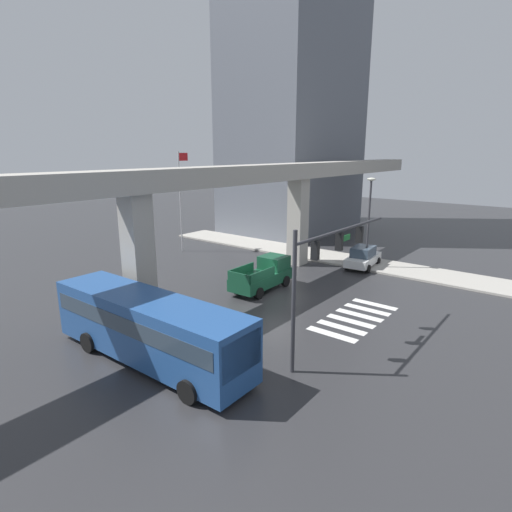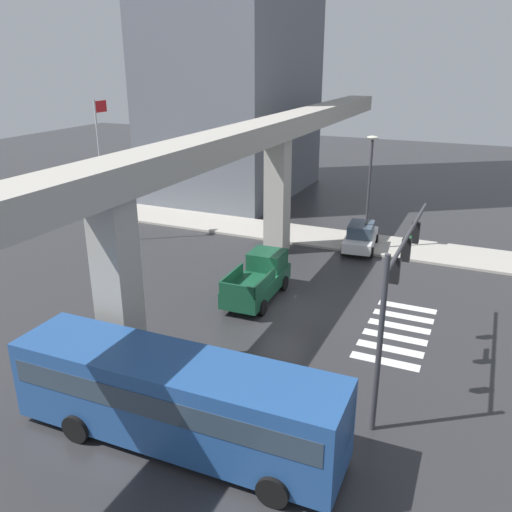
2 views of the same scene
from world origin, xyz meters
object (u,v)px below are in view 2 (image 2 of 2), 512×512
(city_bus, at_px, (176,396))
(street_lamp_near_corner, at_px, (370,180))
(pickup_truck, at_px, (259,279))
(traffic_signal_mast, at_px, (399,275))
(sedan_white, at_px, (361,236))
(flagpole, at_px, (101,161))
(fire_hydrant, at_px, (365,246))

(city_bus, distance_m, street_lamp_near_corner, 20.59)
(pickup_truck, bearing_deg, traffic_signal_mast, -125.20)
(city_bus, xyz_separation_m, street_lamp_near_corner, (20.35, -1.24, 2.83))
(sedan_white, height_order, street_lamp_near_corner, street_lamp_near_corner)
(sedan_white, xyz_separation_m, traffic_signal_mast, (-14.71, -4.66, 3.70))
(sedan_white, bearing_deg, flagpole, 108.32)
(fire_hydrant, relative_size, flagpole, 0.09)
(traffic_signal_mast, bearing_deg, street_lamp_near_corner, 16.58)
(street_lamp_near_corner, distance_m, fire_hydrant, 4.15)
(traffic_signal_mast, distance_m, fire_hydrant, 15.33)
(fire_hydrant, bearing_deg, pickup_truck, 158.61)
(sedan_white, bearing_deg, traffic_signal_mast, -162.41)
(fire_hydrant, xyz_separation_m, flagpole, (-4.68, 16.24, 4.95))
(traffic_signal_mast, height_order, street_lamp_near_corner, street_lamp_near_corner)
(sedan_white, bearing_deg, pickup_truck, 162.09)
(traffic_signal_mast, relative_size, street_lamp_near_corner, 1.20)
(sedan_white, relative_size, fire_hydrant, 5.25)
(fire_hydrant, bearing_deg, traffic_signal_mast, -163.30)
(city_bus, height_order, sedan_white, city_bus)
(flagpole, bearing_deg, fire_hydrant, -73.92)
(sedan_white, height_order, fire_hydrant, sedan_white)
(street_lamp_near_corner, xyz_separation_m, fire_hydrant, (-0.40, -0.09, -4.13))
(street_lamp_near_corner, bearing_deg, traffic_signal_mast, -163.42)
(sedan_white, height_order, traffic_signal_mast, traffic_signal_mast)
(street_lamp_near_corner, distance_m, flagpole, 16.95)
(sedan_white, bearing_deg, fire_hydrant, -143.13)
(flagpole, bearing_deg, traffic_signal_mast, -114.80)
(city_bus, distance_m, fire_hydrant, 20.04)
(traffic_signal_mast, bearing_deg, flagpole, 65.20)
(city_bus, bearing_deg, traffic_signal_mast, -43.80)
(pickup_truck, relative_size, flagpole, 0.56)
(pickup_truck, distance_m, fire_hydrant, 9.40)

